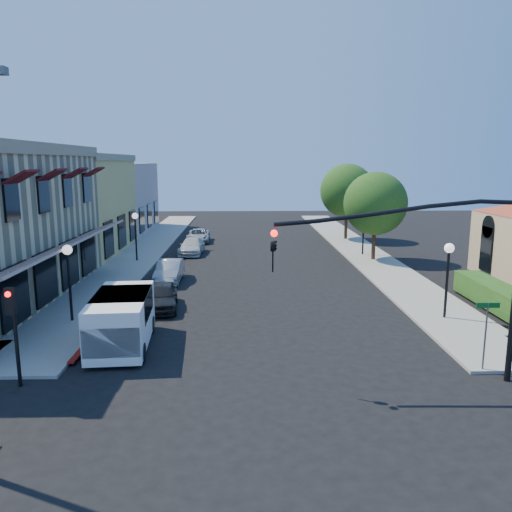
{
  "coord_description": "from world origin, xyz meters",
  "views": [
    {
      "loc": [
        -0.75,
        -13.79,
        7.15
      ],
      "look_at": [
        -0.12,
        10.28,
        2.6
      ],
      "focal_mm": 35.0,
      "sensor_mm": 36.0,
      "label": 1
    }
  ],
  "objects_px": {
    "street_tree_b": "(347,191)",
    "parked_car_a": "(161,296)",
    "signal_mast_arm": "(452,260)",
    "parked_car_b": "(169,271)",
    "lamppost_left_far": "(135,224)",
    "lamppost_right_near": "(448,262)",
    "lamppost_right_far": "(364,221)",
    "parked_car_c": "(192,246)",
    "street_name_sign": "(486,325)",
    "street_tree_a": "(375,204)",
    "secondary_signal": "(13,318)",
    "parked_car_d": "(199,235)",
    "white_van": "(121,318)",
    "lamppost_left_near": "(68,263)"
  },
  "relations": [
    {
      "from": "lamppost_left_far",
      "to": "street_name_sign",
      "type": "bearing_deg",
      "value": -51.06
    },
    {
      "from": "signal_mast_arm",
      "to": "lamppost_left_near",
      "type": "bearing_deg",
      "value": 155.63
    },
    {
      "from": "lamppost_left_far",
      "to": "lamppost_right_far",
      "type": "relative_size",
      "value": 1.0
    },
    {
      "from": "signal_mast_arm",
      "to": "parked_car_b",
      "type": "bearing_deg",
      "value": 127.89
    },
    {
      "from": "street_name_sign",
      "to": "parked_car_b",
      "type": "bearing_deg",
      "value": 133.23
    },
    {
      "from": "lamppost_left_far",
      "to": "parked_car_c",
      "type": "bearing_deg",
      "value": 39.04
    },
    {
      "from": "street_tree_b",
      "to": "lamppost_right_near",
      "type": "xyz_separation_m",
      "value": [
        -0.3,
        -24.0,
        -1.81
      ]
    },
    {
      "from": "secondary_signal",
      "to": "street_name_sign",
      "type": "distance_m",
      "value": 15.53
    },
    {
      "from": "parked_car_a",
      "to": "street_name_sign",
      "type": "bearing_deg",
      "value": -39.13
    },
    {
      "from": "street_tree_a",
      "to": "street_name_sign",
      "type": "height_order",
      "value": "street_tree_a"
    },
    {
      "from": "lamppost_left_near",
      "to": "parked_car_b",
      "type": "relative_size",
      "value": 0.89
    },
    {
      "from": "lamppost_right_far",
      "to": "white_van",
      "type": "bearing_deg",
      "value": -126.23
    },
    {
      "from": "secondary_signal",
      "to": "lamppost_right_near",
      "type": "xyz_separation_m",
      "value": [
        16.5,
        6.59,
        0.42
      ]
    },
    {
      "from": "street_tree_a",
      "to": "lamppost_right_far",
      "type": "xyz_separation_m",
      "value": [
        -0.3,
        2.0,
        -1.46
      ]
    },
    {
      "from": "lamppost_left_far",
      "to": "parked_car_a",
      "type": "relative_size",
      "value": 0.94
    },
    {
      "from": "lamppost_left_far",
      "to": "lamppost_right_near",
      "type": "height_order",
      "value": "same"
    },
    {
      "from": "lamppost_right_far",
      "to": "parked_car_d",
      "type": "distance_m",
      "value": 15.24
    },
    {
      "from": "parked_car_b",
      "to": "street_name_sign",
      "type": "bearing_deg",
      "value": -46.21
    },
    {
      "from": "street_tree_b",
      "to": "parked_car_a",
      "type": "distance_m",
      "value": 26.08
    },
    {
      "from": "lamppost_left_near",
      "to": "lamppost_left_far",
      "type": "distance_m",
      "value": 14.0
    },
    {
      "from": "parked_car_c",
      "to": "lamppost_left_near",
      "type": "bearing_deg",
      "value": -99.07
    },
    {
      "from": "lamppost_right_far",
      "to": "street_name_sign",
      "type": "bearing_deg",
      "value": -92.63
    },
    {
      "from": "lamppost_left_far",
      "to": "parked_car_a",
      "type": "xyz_separation_m",
      "value": [
        3.7,
        -11.91,
        -2.09
      ]
    },
    {
      "from": "street_tree_a",
      "to": "secondary_signal",
      "type": "height_order",
      "value": "street_tree_a"
    },
    {
      "from": "street_name_sign",
      "to": "parked_car_a",
      "type": "bearing_deg",
      "value": 147.34
    },
    {
      "from": "street_name_sign",
      "to": "parked_car_c",
      "type": "bearing_deg",
      "value": 118.35
    },
    {
      "from": "secondary_signal",
      "to": "parked_car_c",
      "type": "height_order",
      "value": "secondary_signal"
    },
    {
      "from": "lamppost_left_near",
      "to": "white_van",
      "type": "xyz_separation_m",
      "value": [
        3.0,
        -3.1,
        -1.53
      ]
    },
    {
      "from": "parked_car_a",
      "to": "parked_car_d",
      "type": "height_order",
      "value": "parked_car_a"
    },
    {
      "from": "signal_mast_arm",
      "to": "parked_car_b",
      "type": "relative_size",
      "value": 2.0
    },
    {
      "from": "secondary_signal",
      "to": "lamppost_left_far",
      "type": "relative_size",
      "value": 0.93
    },
    {
      "from": "parked_car_b",
      "to": "lamppost_right_far",
      "type": "bearing_deg",
      "value": 31.66
    },
    {
      "from": "white_van",
      "to": "street_tree_a",
      "type": "bearing_deg",
      "value": 50.11
    },
    {
      "from": "white_van",
      "to": "parked_car_b",
      "type": "relative_size",
      "value": 1.21
    },
    {
      "from": "secondary_signal",
      "to": "lamppost_right_near",
      "type": "height_order",
      "value": "lamppost_right_near"
    },
    {
      "from": "lamppost_right_near",
      "to": "lamppost_right_far",
      "type": "height_order",
      "value": "same"
    },
    {
      "from": "street_tree_a",
      "to": "lamppost_left_far",
      "type": "xyz_separation_m",
      "value": [
        -17.3,
        0.0,
        -1.46
      ]
    },
    {
      "from": "street_name_sign",
      "to": "parked_car_c",
      "type": "relative_size",
      "value": 0.59
    },
    {
      "from": "lamppost_right_far",
      "to": "white_van",
      "type": "relative_size",
      "value": 0.73
    },
    {
      "from": "lamppost_right_far",
      "to": "parked_car_c",
      "type": "distance_m",
      "value": 13.51
    },
    {
      "from": "street_tree_a",
      "to": "parked_car_c",
      "type": "xyz_separation_m",
      "value": [
        -13.6,
        3.0,
        -3.58
      ]
    },
    {
      "from": "street_tree_b",
      "to": "lamppost_right_far",
      "type": "distance_m",
      "value": 8.21
    },
    {
      "from": "signal_mast_arm",
      "to": "street_name_sign",
      "type": "xyz_separation_m",
      "value": [
        1.64,
        0.7,
        -2.39
      ]
    },
    {
      "from": "lamppost_left_near",
      "to": "parked_car_c",
      "type": "relative_size",
      "value": 0.84
    },
    {
      "from": "street_name_sign",
      "to": "parked_car_a",
      "type": "distance_m",
      "value": 14.65
    },
    {
      "from": "parked_car_c",
      "to": "signal_mast_arm",
      "type": "bearing_deg",
      "value": -62.4
    },
    {
      "from": "parked_car_a",
      "to": "parked_car_b",
      "type": "xyz_separation_m",
      "value": [
        -0.42,
        5.64,
        0.02
      ]
    },
    {
      "from": "white_van",
      "to": "parked_car_c",
      "type": "xyz_separation_m",
      "value": [
        0.7,
        20.1,
        -0.6
      ]
    },
    {
      "from": "parked_car_a",
      "to": "parked_car_b",
      "type": "relative_size",
      "value": 0.94
    },
    {
      "from": "parked_car_b",
      "to": "parked_car_d",
      "type": "height_order",
      "value": "parked_car_b"
    }
  ]
}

